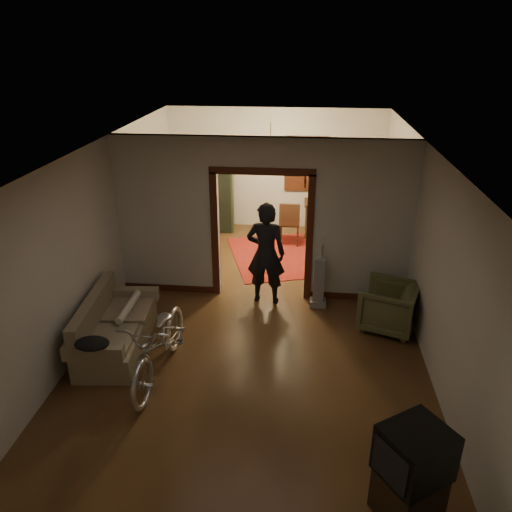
# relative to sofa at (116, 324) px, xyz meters

# --- Properties ---
(floor) EXTENTS (5.00, 8.50, 0.01)m
(floor) POSITION_rel_sofa_xyz_m (1.97, 1.16, -0.41)
(floor) COLOR #402714
(floor) RESTS_ON ground
(ceiling) EXTENTS (5.00, 8.50, 0.01)m
(ceiling) POSITION_rel_sofa_xyz_m (1.97, 1.16, 2.39)
(ceiling) COLOR white
(ceiling) RESTS_ON floor
(wall_back) EXTENTS (5.00, 0.02, 2.80)m
(wall_back) POSITION_rel_sofa_xyz_m (1.97, 5.41, 0.99)
(wall_back) COLOR beige
(wall_back) RESTS_ON floor
(wall_left) EXTENTS (0.02, 8.50, 2.80)m
(wall_left) POSITION_rel_sofa_xyz_m (-0.53, 1.16, 0.99)
(wall_left) COLOR beige
(wall_left) RESTS_ON floor
(wall_right) EXTENTS (0.02, 8.50, 2.80)m
(wall_right) POSITION_rel_sofa_xyz_m (4.47, 1.16, 0.99)
(wall_right) COLOR beige
(wall_right) RESTS_ON floor
(partition_wall) EXTENTS (5.00, 0.14, 2.80)m
(partition_wall) POSITION_rel_sofa_xyz_m (1.97, 1.91, 0.99)
(partition_wall) COLOR beige
(partition_wall) RESTS_ON floor
(door_casing) EXTENTS (1.74, 0.20, 2.32)m
(door_casing) POSITION_rel_sofa_xyz_m (1.97, 1.91, 0.69)
(door_casing) COLOR #401B0E
(door_casing) RESTS_ON floor
(far_window) EXTENTS (0.98, 0.06, 1.28)m
(far_window) POSITION_rel_sofa_xyz_m (2.67, 5.37, 1.14)
(far_window) COLOR black
(far_window) RESTS_ON wall_back
(chandelier) EXTENTS (0.24, 0.24, 0.24)m
(chandelier) POSITION_rel_sofa_xyz_m (1.97, 3.66, 1.94)
(chandelier) COLOR #FFE0A5
(chandelier) RESTS_ON ceiling
(light_switch) EXTENTS (0.08, 0.01, 0.12)m
(light_switch) POSITION_rel_sofa_xyz_m (3.02, 1.84, 0.84)
(light_switch) COLOR silver
(light_switch) RESTS_ON partition_wall
(sofa) EXTENTS (0.94, 1.84, 0.82)m
(sofa) POSITION_rel_sofa_xyz_m (0.00, 0.00, 0.00)
(sofa) COLOR #73674C
(sofa) RESTS_ON floor
(rolled_paper) EXTENTS (0.11, 0.87, 0.11)m
(rolled_paper) POSITION_rel_sofa_xyz_m (0.10, 0.30, 0.12)
(rolled_paper) COLOR beige
(rolled_paper) RESTS_ON sofa
(jacket) EXTENTS (0.44, 0.33, 0.13)m
(jacket) POSITION_rel_sofa_xyz_m (0.05, -0.91, 0.27)
(jacket) COLOR black
(jacket) RESTS_ON sofa
(bicycle) EXTENTS (0.79, 1.97, 1.02)m
(bicycle) POSITION_rel_sofa_xyz_m (0.82, -0.56, 0.10)
(bicycle) COLOR silver
(bicycle) RESTS_ON floor
(armchair) EXTENTS (1.06, 1.05, 0.76)m
(armchair) POSITION_rel_sofa_xyz_m (4.04, 0.97, -0.03)
(armchair) COLOR brown
(armchair) RESTS_ON floor
(tv_stand) EXTENTS (0.73, 0.71, 0.49)m
(tv_stand) POSITION_rel_sofa_xyz_m (3.77, -2.44, -0.16)
(tv_stand) COLOR black
(tv_stand) RESTS_ON floor
(crt_tv) EXTENTS (0.78, 0.77, 0.51)m
(crt_tv) POSITION_rel_sofa_xyz_m (3.77, -2.44, 0.35)
(crt_tv) COLOR black
(crt_tv) RESTS_ON tv_stand
(vacuum) EXTENTS (0.29, 0.24, 0.89)m
(vacuum) POSITION_rel_sofa_xyz_m (2.97, 1.56, 0.04)
(vacuum) COLOR gray
(vacuum) RESTS_ON floor
(person) EXTENTS (0.69, 0.48, 1.80)m
(person) POSITION_rel_sofa_xyz_m (2.06, 1.65, 0.49)
(person) COLOR black
(person) RESTS_ON floor
(oriental_rug) EXTENTS (2.37, 2.74, 0.02)m
(oriental_rug) POSITION_rel_sofa_xyz_m (2.14, 3.58, -0.40)
(oriental_rug) COLOR maroon
(oriental_rug) RESTS_ON floor
(locker) EXTENTS (0.87, 0.53, 1.67)m
(locker) POSITION_rel_sofa_xyz_m (0.60, 5.01, 0.42)
(locker) COLOR #282F1C
(locker) RESTS_ON floor
(globe) EXTENTS (0.26, 0.26, 0.26)m
(globe) POSITION_rel_sofa_xyz_m (0.60, 5.01, 1.53)
(globe) COLOR #1E5972
(globe) RESTS_ON locker
(desk) EXTENTS (1.19, 0.85, 0.79)m
(desk) POSITION_rel_sofa_xyz_m (3.21, 4.89, -0.01)
(desk) COLOR #341E11
(desk) RESTS_ON floor
(desk_chair) EXTENTS (0.49, 0.49, 0.99)m
(desk_chair) POSITION_rel_sofa_xyz_m (2.37, 4.31, 0.09)
(desk_chair) COLOR #341E11
(desk_chair) RESTS_ON floor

